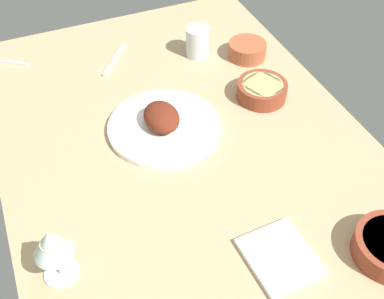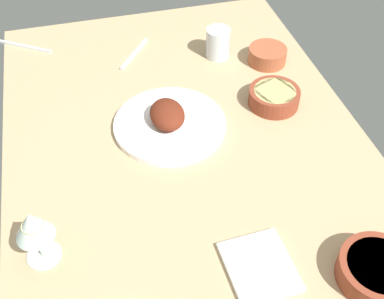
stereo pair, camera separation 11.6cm
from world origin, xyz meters
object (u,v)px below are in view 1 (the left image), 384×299
at_px(plate_far_side, 163,124).
at_px(bowl_potatoes, 262,90).
at_px(folded_napkin, 280,257).
at_px(fork_loose, 114,59).
at_px(water_tumbler, 198,42).
at_px(bowl_soup, 247,49).
at_px(wine_glass, 52,245).

distance_m(plate_far_side, bowl_potatoes, 0.30).
height_order(folded_napkin, fork_loose, folded_napkin).
xyz_separation_m(plate_far_side, water_tumbler, (-0.28, 0.21, 0.03)).
bearing_deg(bowl_soup, fork_loose, -110.08).
bearing_deg(bowl_soup, water_tumbler, -117.26).
distance_m(bowl_potatoes, wine_glass, 0.71).
height_order(water_tumbler, fork_loose, water_tumbler).
xyz_separation_m(bowl_soup, fork_loose, (-0.14, -0.38, -0.02)).
relative_size(plate_far_side, fork_loose, 1.70).
relative_size(bowl_soup, folded_napkin, 0.77).
xyz_separation_m(bowl_potatoes, fork_loose, (-0.33, -0.33, -0.02)).
bearing_deg(bowl_soup, plate_far_side, -59.38).
height_order(bowl_soup, water_tumbler, water_tumbler).
height_order(plate_far_side, bowl_soup, plate_far_side).
xyz_separation_m(plate_far_side, bowl_potatoes, (-0.02, 0.29, 0.01)).
height_order(wine_glass, water_tumbler, wine_glass).
distance_m(wine_glass, fork_loose, 0.73).
height_order(plate_far_side, bowl_potatoes, plate_far_side).
xyz_separation_m(bowl_potatoes, wine_glass, (0.33, -0.63, 0.07)).
bearing_deg(folded_napkin, fork_loose, -172.01).
bearing_deg(folded_napkin, wine_glass, -108.48).
relative_size(bowl_soup, wine_glass, 0.81).
height_order(plate_far_side, water_tumbler, water_tumbler).
xyz_separation_m(folded_napkin, fork_loose, (-0.80, -0.11, -0.00)).
bearing_deg(wine_glass, fork_loose, 155.47).
relative_size(bowl_potatoes, wine_glass, 0.98).
height_order(bowl_soup, wine_glass, wine_glass).
xyz_separation_m(bowl_soup, water_tumbler, (-0.07, -0.13, 0.02)).
relative_size(water_tumbler, folded_napkin, 0.62).
relative_size(plate_far_side, bowl_soup, 2.57).
distance_m(water_tumbler, fork_loose, 0.26).
distance_m(bowl_potatoes, water_tumbler, 0.27).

